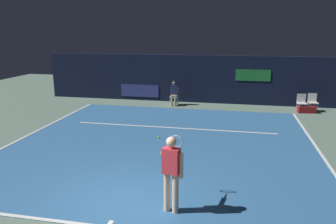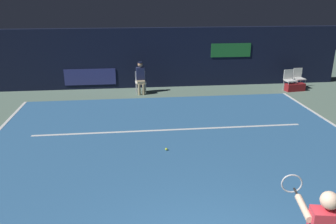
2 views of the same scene
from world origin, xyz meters
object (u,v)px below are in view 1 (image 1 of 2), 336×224
tennis_ball (159,137)px  tennis_player (172,169)px  courtside_chair_far (302,102)px  equipment_bag (307,110)px  courtside_chair_near (313,101)px  line_judge_on_chair (174,93)px

tennis_ball → tennis_player: bearing=-73.6°
tennis_player → courtside_chair_far: size_ratio=1.97×
tennis_player → equipment_bag: 11.16m
tennis_player → courtside_chair_near: size_ratio=1.97×
tennis_player → courtside_chair_far: bearing=66.2°
tennis_player → tennis_ball: 5.13m
line_judge_on_chair → equipment_bag: size_ratio=1.57×
courtside_chair_far → tennis_ball: courtside_chair_far is taller
tennis_player → line_judge_on_chair: size_ratio=1.31×
line_judge_on_chair → equipment_bag: 6.65m
tennis_player → courtside_chair_near: tennis_player is taller
tennis_player → line_judge_on_chair: bearing=100.2°
courtside_chair_near → courtside_chair_far: 0.61m
courtside_chair_near → equipment_bag: courtside_chair_near is taller
tennis_player → line_judge_on_chair: (-1.89, 10.45, -0.30)m
line_judge_on_chair → courtside_chair_near: bearing=0.3°
tennis_player → equipment_bag: size_ratio=2.06×
courtside_chair_far → tennis_ball: bearing=-137.7°
tennis_ball → equipment_bag: 8.09m
line_judge_on_chair → courtside_chair_near: size_ratio=1.50×
line_judge_on_chair → tennis_ball: bearing=-85.3°
tennis_player → equipment_bag: bearing=64.8°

